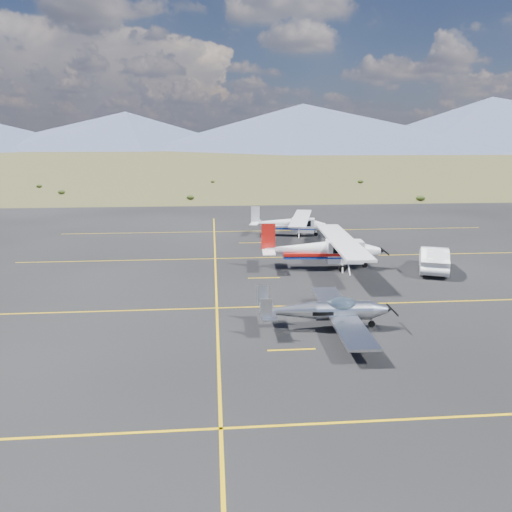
# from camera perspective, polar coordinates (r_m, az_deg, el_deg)

# --- Properties ---
(ground) EXTENTS (1600.00, 1600.00, 0.00)m
(ground) POSITION_cam_1_polar(r_m,az_deg,el_deg) (24.63, 9.76, -7.02)
(ground) COLOR #383D1C
(ground) RESTS_ON ground
(apron) EXTENTS (72.00, 72.00, 0.02)m
(apron) POSITION_cam_1_polar(r_m,az_deg,el_deg) (31.11, 6.52, -2.64)
(apron) COLOR black
(apron) RESTS_ON ground
(aircraft_low_wing) EXTENTS (5.86, 8.19, 1.78)m
(aircraft_low_wing) POSITION_cam_1_polar(r_m,az_deg,el_deg) (22.95, 8.21, -6.21)
(aircraft_low_wing) COLOR #BBBDC2
(aircraft_low_wing) RESTS_ON apron
(aircraft_cessna) EXTENTS (7.21, 12.02, 3.04)m
(aircraft_cessna) POSITION_cam_1_polar(r_m,az_deg,el_deg) (33.52, 7.71, 0.84)
(aircraft_cessna) COLOR white
(aircraft_cessna) RESTS_ON apron
(aircraft_plain) EXTENTS (6.58, 10.14, 2.57)m
(aircraft_plain) POSITION_cam_1_polar(r_m,az_deg,el_deg) (44.97, 3.86, 3.78)
(aircraft_plain) COLOR white
(aircraft_plain) RESTS_ON apron
(sedan) EXTENTS (3.42, 5.20, 1.62)m
(sedan) POSITION_cam_1_polar(r_m,az_deg,el_deg) (34.66, 19.64, -0.30)
(sedan) COLOR white
(sedan) RESTS_ON apron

